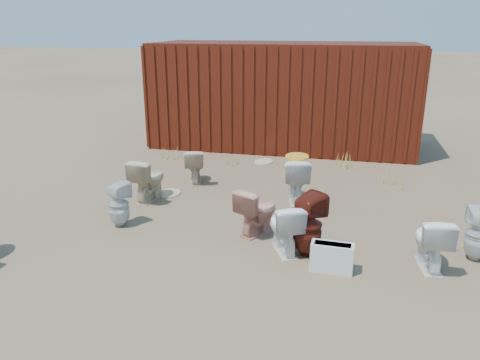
% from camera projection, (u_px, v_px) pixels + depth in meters
% --- Properties ---
extents(ground, '(100.00, 100.00, 0.00)m').
position_uv_depth(ground, '(231.00, 229.00, 6.71)').
color(ground, brown).
rests_on(ground, ground).
extents(shipping_container, '(6.00, 2.40, 2.40)m').
position_uv_depth(shipping_container, '(283.00, 95.00, 11.14)').
color(shipping_container, '#4D110C').
rests_on(shipping_container, ground).
extents(toilet_front_pink, '(0.65, 0.76, 0.67)m').
position_uv_depth(toilet_front_pink, '(257.00, 211.00, 6.50)').
color(toilet_front_pink, tan).
rests_on(toilet_front_pink, ground).
extents(toilet_front_c, '(0.62, 0.76, 0.67)m').
position_uv_depth(toilet_front_c, '(284.00, 227.00, 5.96)').
color(toilet_front_c, white).
rests_on(toilet_front_c, ground).
extents(toilet_front_maroon, '(0.52, 0.52, 0.82)m').
position_uv_depth(toilet_front_maroon, '(308.00, 225.00, 5.84)').
color(toilet_front_maroon, '#56190E').
rests_on(toilet_front_maroon, ground).
extents(toilet_front_e, '(0.46, 0.70, 0.67)m').
position_uv_depth(toilet_front_e, '(431.00, 242.00, 5.57)').
color(toilet_front_e, white).
rests_on(toilet_front_e, ground).
extents(toilet_back_a, '(0.40, 0.41, 0.67)m').
position_uv_depth(toilet_back_a, '(118.00, 204.00, 6.72)').
color(toilet_back_a, silver).
rests_on(toilet_back_a, ground).
extents(toilet_back_beige_left, '(0.50, 0.76, 0.72)m').
position_uv_depth(toilet_back_beige_left, '(148.00, 179.00, 7.73)').
color(toilet_back_beige_left, beige).
rests_on(toilet_back_beige_left, ground).
extents(toilet_back_beige_right, '(0.52, 0.70, 0.64)m').
position_uv_depth(toilet_back_beige_right, '(195.00, 165.00, 8.63)').
color(toilet_back_beige_right, beige).
rests_on(toilet_back_beige_right, ground).
extents(toilet_back_yellowlid, '(0.55, 0.80, 0.75)m').
position_uv_depth(toilet_back_yellowlid, '(296.00, 179.00, 7.68)').
color(toilet_back_yellowlid, white).
rests_on(toilet_back_yellowlid, ground).
extents(toilet_back_e, '(0.31, 0.32, 0.69)m').
position_uv_depth(toilet_back_e, '(478.00, 234.00, 5.74)').
color(toilet_back_e, silver).
rests_on(toilet_back_e, ground).
extents(yellow_lid, '(0.38, 0.48, 0.02)m').
position_uv_depth(yellow_lid, '(297.00, 157.00, 7.55)').
color(yellow_lid, gold).
rests_on(yellow_lid, toilet_back_yellowlid).
extents(loose_tank, '(0.51, 0.22, 0.35)m').
position_uv_depth(loose_tank, '(332.00, 257.00, 5.53)').
color(loose_tank, silver).
rests_on(loose_tank, ground).
extents(loose_lid_near, '(0.47, 0.56, 0.02)m').
position_uv_depth(loose_lid_near, '(264.00, 162.00, 9.98)').
color(loose_lid_near, beige).
rests_on(loose_lid_near, ground).
extents(loose_lid_far, '(0.37, 0.47, 0.02)m').
position_uv_depth(loose_lid_far, '(170.00, 193.00, 8.10)').
color(loose_lid_far, '#C1AF8C').
rests_on(loose_lid_far, ground).
extents(weed_clump_a, '(0.36, 0.36, 0.27)m').
position_uv_depth(weed_clump_a, '(167.00, 153.00, 10.16)').
color(weed_clump_a, '#A59F42').
rests_on(weed_clump_a, ground).
extents(weed_clump_b, '(0.32, 0.32, 0.31)m').
position_uv_depth(weed_clump_b, '(300.00, 173.00, 8.77)').
color(weed_clump_b, '#A59F42').
rests_on(weed_clump_b, ground).
extents(weed_clump_c, '(0.36, 0.36, 0.35)m').
position_uv_depth(weed_clump_c, '(394.00, 177.00, 8.42)').
color(weed_clump_c, '#A59F42').
rests_on(weed_clump_c, ground).
extents(weed_clump_d, '(0.30, 0.30, 0.23)m').
position_uv_depth(weed_clump_d, '(229.00, 159.00, 9.75)').
color(weed_clump_d, '#A59F42').
rests_on(weed_clump_d, ground).
extents(weed_clump_e, '(0.34, 0.34, 0.31)m').
position_uv_depth(weed_clump_e, '(342.00, 160.00, 9.58)').
color(weed_clump_e, '#A59F42').
rests_on(weed_clump_e, ground).
extents(weed_clump_f, '(0.28, 0.28, 0.27)m').
position_uv_depth(weed_clump_f, '(458.00, 239.00, 6.09)').
color(weed_clump_f, '#A59F42').
rests_on(weed_clump_f, ground).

